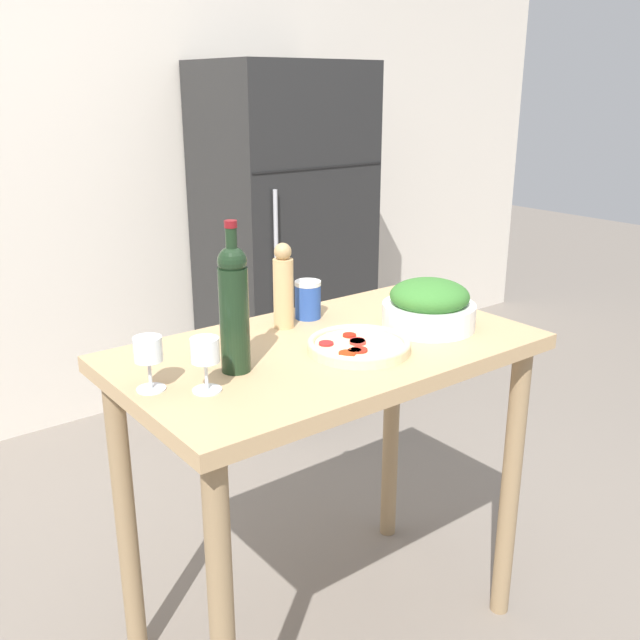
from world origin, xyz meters
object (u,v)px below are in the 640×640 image
at_px(wine_glass_near, 205,354).
at_px(salt_canister, 308,300).
at_px(wine_glass_far, 148,353).
at_px(refrigerator, 284,236).
at_px(homemade_pizza, 359,345).
at_px(wine_bottle, 234,306).
at_px(pepper_mill, 283,287).
at_px(salad_bowl, 429,306).

xyz_separation_m(wine_glass_near, salt_canister, (0.49, 0.28, -0.03)).
bearing_deg(wine_glass_far, refrigerator, 47.07).
distance_m(wine_glass_near, salt_canister, 0.57).
xyz_separation_m(wine_glass_far, homemade_pizza, (0.53, -0.10, -0.07)).
xyz_separation_m(wine_bottle, salt_canister, (0.38, 0.22, -0.11)).
xyz_separation_m(refrigerator, wine_bottle, (-1.23, -1.57, 0.25)).
relative_size(refrigerator, salt_canister, 15.14).
relative_size(refrigerator, pepper_mill, 6.98).
relative_size(wine_glass_near, salad_bowl, 0.48).
height_order(wine_bottle, salad_bowl, wine_bottle).
height_order(wine_glass_far, pepper_mill, pepper_mill).
height_order(wine_glass_near, salt_canister, wine_glass_near).
distance_m(wine_glass_far, homemade_pizza, 0.54).
bearing_deg(pepper_mill, refrigerator, 55.19).
bearing_deg(salt_canister, refrigerator, 57.72).
bearing_deg(wine_bottle, pepper_mill, 35.35).
distance_m(refrigerator, wine_glass_near, 2.12).
xyz_separation_m(wine_glass_far, pepper_mill, (0.49, 0.18, 0.03)).
height_order(wine_bottle, pepper_mill, wine_bottle).
distance_m(wine_bottle, wine_glass_far, 0.22).
xyz_separation_m(wine_glass_far, salt_canister, (0.59, 0.20, -0.03)).
bearing_deg(wine_bottle, salt_canister, 30.23).
relative_size(wine_glass_near, salt_canister, 1.12).
bearing_deg(wine_glass_near, salad_bowl, 0.55).
distance_m(pepper_mill, salt_canister, 0.12).
relative_size(wine_glass_far, salad_bowl, 0.48).
bearing_deg(salt_canister, pepper_mill, -166.16).
bearing_deg(salt_canister, wine_glass_far, -161.16).
relative_size(wine_bottle, homemade_pizza, 1.36).
distance_m(wine_glass_far, pepper_mill, 0.52).
bearing_deg(salad_bowl, wine_glass_far, 174.66).
relative_size(wine_bottle, salad_bowl, 1.39).
bearing_deg(salt_canister, wine_glass_near, -150.11).
bearing_deg(refrigerator, pepper_mill, -124.81).
relative_size(homemade_pizza, salt_canister, 2.39).
relative_size(wine_glass_far, homemade_pizza, 0.47).
xyz_separation_m(refrigerator, homemade_pizza, (-0.91, -1.65, 0.10)).
bearing_deg(salad_bowl, pepper_mill, 141.94).
distance_m(refrigerator, wine_bottle, 2.01).
bearing_deg(refrigerator, wine_glass_far, -132.93).
xyz_separation_m(refrigerator, salad_bowl, (-0.63, -1.62, 0.15)).
bearing_deg(wine_bottle, refrigerator, 51.90).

